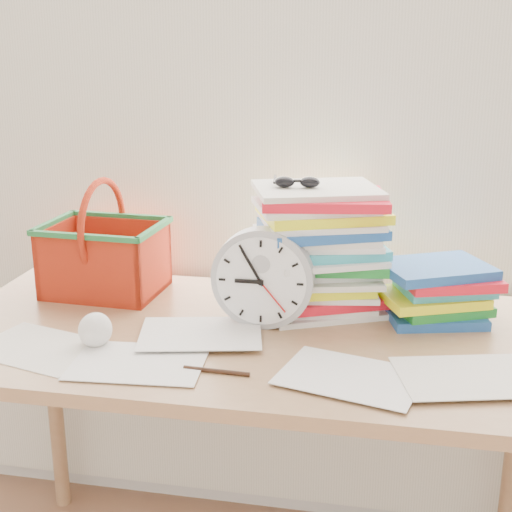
% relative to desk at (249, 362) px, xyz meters
% --- Properties ---
extents(curtain, '(2.40, 0.01, 2.50)m').
position_rel_desk_xyz_m(curtain, '(0.00, 0.38, 0.62)').
color(curtain, white).
rests_on(curtain, room_shell).
extents(desk, '(1.40, 0.70, 0.75)m').
position_rel_desk_xyz_m(desk, '(0.00, 0.00, 0.00)').
color(desk, '#9B7049').
rests_on(desk, ground).
extents(paper_stack, '(0.36, 0.33, 0.30)m').
position_rel_desk_xyz_m(paper_stack, '(0.14, 0.17, 0.22)').
color(paper_stack, white).
rests_on(paper_stack, desk).
extents(clock, '(0.23, 0.05, 0.23)m').
position_rel_desk_xyz_m(clock, '(0.02, 0.04, 0.19)').
color(clock, '#AAACAF').
rests_on(clock, desk).
extents(sunglasses, '(0.13, 0.11, 0.03)m').
position_rel_desk_xyz_m(sunglasses, '(0.08, 0.15, 0.39)').
color(sunglasses, black).
rests_on(sunglasses, paper_stack).
extents(book_stack, '(0.31, 0.27, 0.13)m').
position_rel_desk_xyz_m(book_stack, '(0.42, 0.16, 0.14)').
color(book_stack, white).
rests_on(book_stack, desk).
extents(basket, '(0.30, 0.24, 0.29)m').
position_rel_desk_xyz_m(basket, '(-0.41, 0.19, 0.22)').
color(basket, red).
rests_on(basket, desk).
extents(crumpled_ball, '(0.07, 0.07, 0.07)m').
position_rel_desk_xyz_m(crumpled_ball, '(-0.31, -0.13, 0.11)').
color(crumpled_ball, white).
rests_on(crumpled_ball, desk).
extents(pen, '(0.14, 0.02, 0.01)m').
position_rel_desk_xyz_m(pen, '(-0.02, -0.21, 0.08)').
color(pen, black).
rests_on(pen, desk).
extents(scattered_papers, '(1.26, 0.42, 0.02)m').
position_rel_desk_xyz_m(scattered_papers, '(0.00, 0.00, 0.08)').
color(scattered_papers, white).
rests_on(scattered_papers, desk).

